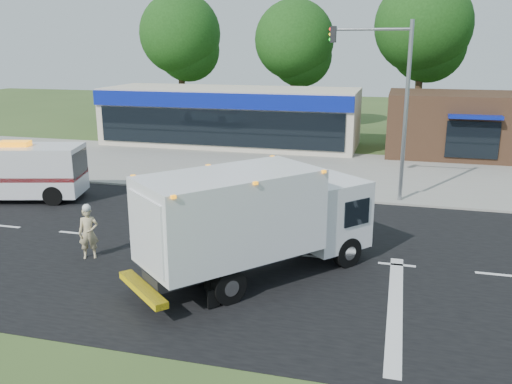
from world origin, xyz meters
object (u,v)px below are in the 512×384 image
Objects in this scene: ambulance_van at (21,170)px; traffic_signal_pole at (392,93)px; ems_box_truck at (255,216)px; emergency_worker at (88,232)px.

ambulance_van is 0.77× the size of traffic_signal_pole.
ems_box_truck is at bearing -39.32° from ambulance_van.
emergency_worker is 0.31× the size of ambulance_van.
ems_box_truck is 5.88m from emergency_worker.
traffic_signal_pole is at bearing 18.18° from emergency_worker.
ems_box_truck is 3.93× the size of emergency_worker.
ambulance_van is (-12.68, 5.68, -0.60)m from ems_box_truck.
ems_box_truck reaches higher than ambulance_van.
emergency_worker is 8.89m from ambulance_van.
traffic_signal_pole is (16.28, 4.03, 3.54)m from ambulance_van.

